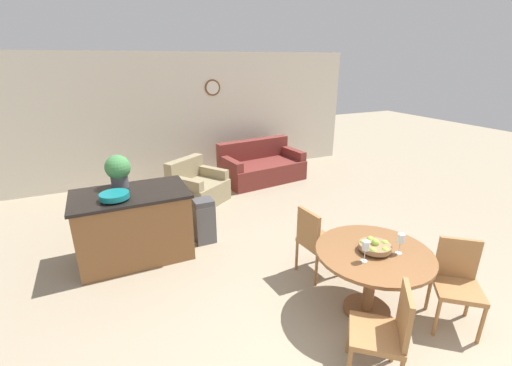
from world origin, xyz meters
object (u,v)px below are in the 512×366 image
object	(u,v)px
dining_chair_near_left	(386,330)
teal_bowl	(114,196)
fruit_bowl	(375,246)
kitchen_island	(134,225)
dining_table	(372,266)
dining_chair_far_side	(315,239)
wine_glass_left	(366,246)
couch	(261,167)
dining_chair_near_right	(457,280)
armchair	(197,188)
trash_bin	(204,221)
wine_glass_right	(401,239)
potted_plant	(118,170)

from	to	relation	value
dining_chair_near_left	teal_bowl	size ratio (longest dim) A/B	2.57
fruit_bowl	kitchen_island	world-z (taller)	kitchen_island
fruit_bowl	dining_table	bearing A→B (deg)	101.75
dining_chair_far_side	wine_glass_left	bearing A→B (deg)	-9.61
fruit_bowl	couch	distance (m)	4.42
fruit_bowl	dining_chair_far_side	bearing A→B (deg)	100.31
dining_table	dining_chair_near_right	world-z (taller)	dining_chair_near_right
couch	armchair	size ratio (longest dim) A/B	1.56
wine_glass_left	armchair	xyz separation A→B (m)	(-0.60, 3.79, -0.62)
dining_chair_near_left	couch	distance (m)	5.16
couch	wine_glass_left	bearing A→B (deg)	-109.98
dining_chair_far_side	kitchen_island	bearing A→B (deg)	-130.42
armchair	dining_chair_near_right	bearing A→B (deg)	-104.38
fruit_bowl	trash_bin	bearing A→B (deg)	117.48
wine_glass_right	teal_bowl	bearing A→B (deg)	139.48
trash_bin	armchair	distance (m)	1.56
wine_glass_right	teal_bowl	world-z (taller)	teal_bowl
dining_chair_near_left	trash_bin	bearing A→B (deg)	52.93
dining_table	armchair	xyz separation A→B (m)	(-0.81, 3.70, -0.29)
dining_chair_far_side	kitchen_island	size ratio (longest dim) A/B	0.61
dining_chair_far_side	wine_glass_left	world-z (taller)	wine_glass_left
dining_chair_far_side	fruit_bowl	bearing A→B (deg)	5.04
wine_glass_left	dining_table	bearing A→B (deg)	23.36
wine_glass_right	dining_chair_far_side	bearing A→B (deg)	110.11
dining_chair_near_right	potted_plant	size ratio (longest dim) A/B	2.01
dining_chair_near_left	dining_chair_near_right	size ratio (longest dim) A/B	1.00
dining_chair_far_side	couch	bearing A→B (deg)	159.48
dining_table	teal_bowl	world-z (taller)	teal_bowl
teal_bowl	trash_bin	distance (m)	1.34
wine_glass_left	trash_bin	xyz separation A→B (m)	(-0.92, 2.27, -0.56)
teal_bowl	trash_bin	size ratio (longest dim) A/B	0.52
dining_chair_near_right	trash_bin	size ratio (longest dim) A/B	1.34
teal_bowl	wine_glass_right	bearing A→B (deg)	-40.52
dining_chair_far_side	kitchen_island	world-z (taller)	kitchen_island
wine_glass_right	kitchen_island	distance (m)	3.27
wine_glass_right	couch	distance (m)	4.53
dining_table	fruit_bowl	xyz separation A→B (m)	(0.00, -0.00, 0.23)
dining_chair_far_side	wine_glass_right	world-z (taller)	wine_glass_right
dining_chair_near_right	armchair	xyz separation A→B (m)	(-1.49, 4.17, -0.22)
dining_chair_near_right	fruit_bowl	xyz separation A→B (m)	(-0.67, 0.47, 0.29)
wine_glass_left	dining_chair_far_side	bearing A→B (deg)	85.66
dining_table	fruit_bowl	distance (m)	0.23
couch	armchair	world-z (taller)	couch
fruit_bowl	wine_glass_left	size ratio (longest dim) A/B	1.47
trash_bin	armchair	bearing A→B (deg)	78.08
dining_chair_far_side	armchair	world-z (taller)	dining_chair_far_side
teal_bowl	couch	world-z (taller)	teal_bowl
fruit_bowl	armchair	xyz separation A→B (m)	(-0.81, 3.70, -0.52)
dining_chair_near_left	trash_bin	world-z (taller)	dining_chair_near_left
dining_table	couch	xyz separation A→B (m)	(0.81, 4.32, -0.28)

